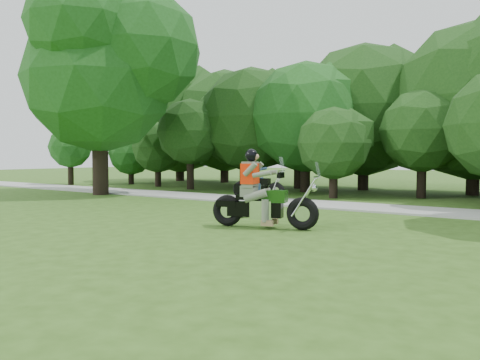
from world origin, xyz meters
The scene contains 6 objects.
ground centered at (0.00, 0.00, 0.00)m, with size 100.00×100.00×0.00m, color #2E4D16.
walkway centered at (0.00, 8.00, 0.03)m, with size 60.00×2.20×0.06m, color gray.
tree_line centered at (1.11, 14.71, 3.74)m, with size 39.69×12.03×7.93m.
big_tree_west centered at (-10.54, 6.85, 5.76)m, with size 8.64×6.56×9.96m.
chopper_motorcycle centered at (0.21, 2.54, 0.69)m, with size 2.58×1.08×1.87m.
touring_motorcycle centered at (-3.47, 8.04, 0.66)m, with size 2.17×0.73×1.65m.
Camera 1 is at (6.11, -6.71, 1.71)m, focal length 35.00 mm.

